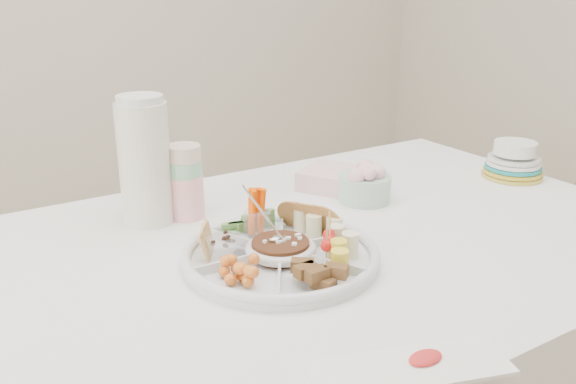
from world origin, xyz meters
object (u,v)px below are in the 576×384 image
party_tray (281,252)px  thermos (144,159)px  dining_table (325,382)px  plate_stack (514,159)px

party_tray → thermos: bearing=112.6°
dining_table → thermos: size_ratio=5.13×
thermos → plate_stack: thermos is taller
dining_table → plate_stack: plate_stack is taller
dining_table → party_tray: size_ratio=4.00×
dining_table → plate_stack: (0.67, 0.06, 0.43)m
thermos → plate_stack: (0.97, -0.23, -0.10)m
dining_table → thermos: (-0.30, 0.29, 0.53)m
dining_table → thermos: thermos is taller
party_tray → thermos: size_ratio=1.28×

